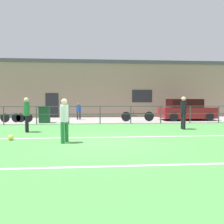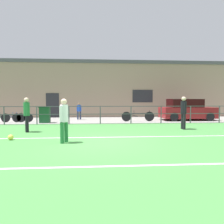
{
  "view_description": "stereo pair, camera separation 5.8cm",
  "coord_description": "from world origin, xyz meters",
  "px_view_note": "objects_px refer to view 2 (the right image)",
  "views": [
    {
      "loc": [
        -0.36,
        -7.94,
        1.59
      ],
      "look_at": [
        0.55,
        3.3,
        0.92
      ],
      "focal_mm": 34.78,
      "sensor_mm": 36.0,
      "label": 1
    },
    {
      "loc": [
        -0.3,
        -7.94,
        1.59
      ],
      "look_at": [
        0.55,
        3.3,
        0.92
      ],
      "focal_mm": 34.78,
      "sensor_mm": 36.0,
      "label": 2
    }
  ],
  "objects_px": {
    "soccer_ball_match": "(11,137)",
    "bicycle_parked_0": "(4,118)",
    "player_winger": "(27,113)",
    "player_goalkeeper": "(184,111)",
    "bicycle_parked_1": "(17,118)",
    "trash_bin_0": "(45,115)",
    "spectator_child": "(79,110)",
    "bicycle_parked_4": "(138,116)",
    "parked_car_red": "(186,110)",
    "bicycle_parked_3": "(8,118)",
    "player_striker": "(64,118)"
  },
  "relations": [
    {
      "from": "player_winger",
      "to": "spectator_child",
      "type": "xyz_separation_m",
      "value": [
        2.04,
        6.17,
        -0.19
      ]
    },
    {
      "from": "soccer_ball_match",
      "to": "trash_bin_0",
      "type": "height_order",
      "value": "trash_bin_0"
    },
    {
      "from": "parked_car_red",
      "to": "trash_bin_0",
      "type": "relative_size",
      "value": 3.6
    },
    {
      "from": "parked_car_red",
      "to": "trash_bin_0",
      "type": "xyz_separation_m",
      "value": [
        -10.19,
        -1.08,
        -0.2
      ]
    },
    {
      "from": "player_goalkeeper",
      "to": "spectator_child",
      "type": "height_order",
      "value": "player_goalkeeper"
    },
    {
      "from": "trash_bin_0",
      "to": "bicycle_parked_4",
      "type": "bearing_deg",
      "value": 3.84
    },
    {
      "from": "soccer_ball_match",
      "to": "parked_car_red",
      "type": "distance_m",
      "value": 12.41
    },
    {
      "from": "trash_bin_0",
      "to": "soccer_ball_match",
      "type": "bearing_deg",
      "value": -89.3
    },
    {
      "from": "soccer_ball_match",
      "to": "bicycle_parked_1",
      "type": "distance_m",
      "value": 6.81
    },
    {
      "from": "bicycle_parked_0",
      "to": "soccer_ball_match",
      "type": "bearing_deg",
      "value": -66.13
    },
    {
      "from": "player_striker",
      "to": "player_winger",
      "type": "xyz_separation_m",
      "value": [
        -2.17,
        2.76,
        0.03
      ]
    },
    {
      "from": "player_goalkeeper",
      "to": "player_winger",
      "type": "relative_size",
      "value": 1.04
    },
    {
      "from": "trash_bin_0",
      "to": "player_winger",
      "type": "bearing_deg",
      "value": -89.08
    },
    {
      "from": "soccer_ball_match",
      "to": "bicycle_parked_0",
      "type": "xyz_separation_m",
      "value": [
        -2.87,
        6.49,
        0.23
      ]
    },
    {
      "from": "bicycle_parked_1",
      "to": "player_goalkeeper",
      "type": "bearing_deg",
      "value": -21.99
    },
    {
      "from": "spectator_child",
      "to": "parked_car_red",
      "type": "height_order",
      "value": "parked_car_red"
    },
    {
      "from": "bicycle_parked_0",
      "to": "bicycle_parked_4",
      "type": "bearing_deg",
      "value": -0.0
    },
    {
      "from": "player_winger",
      "to": "parked_car_red",
      "type": "bearing_deg",
      "value": 94.82
    },
    {
      "from": "spectator_child",
      "to": "bicycle_parked_1",
      "type": "distance_m",
      "value": 4.44
    },
    {
      "from": "spectator_child",
      "to": "bicycle_parked_0",
      "type": "height_order",
      "value": "spectator_child"
    },
    {
      "from": "player_striker",
      "to": "trash_bin_0",
      "type": "distance_m",
      "value": 7.13
    },
    {
      "from": "bicycle_parked_4",
      "to": "player_goalkeeper",
      "type": "bearing_deg",
      "value": -67.81
    },
    {
      "from": "bicycle_parked_3",
      "to": "soccer_ball_match",
      "type": "bearing_deg",
      "value": -68.05
    },
    {
      "from": "soccer_ball_match",
      "to": "bicycle_parked_4",
      "type": "xyz_separation_m",
      "value": [
        6.3,
        6.49,
        0.27
      ]
    },
    {
      "from": "player_goalkeeper",
      "to": "trash_bin_0",
      "type": "xyz_separation_m",
      "value": [
        -8.02,
        3.6,
        -0.42
      ]
    },
    {
      "from": "player_striker",
      "to": "bicycle_parked_3",
      "type": "relative_size",
      "value": 0.7
    },
    {
      "from": "bicycle_parked_0",
      "to": "trash_bin_0",
      "type": "relative_size",
      "value": 2.06
    },
    {
      "from": "spectator_child",
      "to": "bicycle_parked_0",
      "type": "xyz_separation_m",
      "value": [
        -4.9,
        -1.74,
        -0.42
      ]
    },
    {
      "from": "spectator_child",
      "to": "trash_bin_0",
      "type": "xyz_separation_m",
      "value": [
        -2.1,
        -2.17,
        -0.19
      ]
    },
    {
      "from": "player_striker",
      "to": "parked_car_red",
      "type": "bearing_deg",
      "value": 163.96
    },
    {
      "from": "player_goalkeeper",
      "to": "bicycle_parked_1",
      "type": "relative_size",
      "value": 0.81
    },
    {
      "from": "bicycle_parked_1",
      "to": "trash_bin_0",
      "type": "height_order",
      "value": "trash_bin_0"
    },
    {
      "from": "soccer_ball_match",
      "to": "bicycle_parked_0",
      "type": "bearing_deg",
      "value": 113.87
    },
    {
      "from": "player_winger",
      "to": "bicycle_parked_4",
      "type": "xyz_separation_m",
      "value": [
        6.31,
        4.43,
        -0.57
      ]
    },
    {
      "from": "soccer_ball_match",
      "to": "bicycle_parked_1",
      "type": "relative_size",
      "value": 0.1
    },
    {
      "from": "bicycle_parked_4",
      "to": "spectator_child",
      "type": "bearing_deg",
      "value": 157.82
    },
    {
      "from": "player_goalkeeper",
      "to": "bicycle_parked_4",
      "type": "bearing_deg",
      "value": -155.56
    },
    {
      "from": "bicycle_parked_3",
      "to": "spectator_child",
      "type": "bearing_deg",
      "value": 20.54
    },
    {
      "from": "bicycle_parked_3",
      "to": "trash_bin_0",
      "type": "height_order",
      "value": "trash_bin_0"
    },
    {
      "from": "player_winger",
      "to": "soccer_ball_match",
      "type": "height_order",
      "value": "player_winger"
    },
    {
      "from": "player_goalkeeper",
      "to": "trash_bin_0",
      "type": "height_order",
      "value": "player_goalkeeper"
    },
    {
      "from": "spectator_child",
      "to": "bicycle_parked_0",
      "type": "distance_m",
      "value": 5.22
    },
    {
      "from": "soccer_ball_match",
      "to": "bicycle_parked_0",
      "type": "relative_size",
      "value": 0.1
    },
    {
      "from": "player_winger",
      "to": "bicycle_parked_3",
      "type": "relative_size",
      "value": 0.72
    },
    {
      "from": "bicycle_parked_0",
      "to": "trash_bin_0",
      "type": "height_order",
      "value": "trash_bin_0"
    },
    {
      "from": "player_winger",
      "to": "bicycle_parked_0",
      "type": "distance_m",
      "value": 5.31
    },
    {
      "from": "bicycle_parked_4",
      "to": "soccer_ball_match",
      "type": "bearing_deg",
      "value": -134.14
    },
    {
      "from": "bicycle_parked_1",
      "to": "trash_bin_0",
      "type": "xyz_separation_m",
      "value": [
        1.96,
        -0.43,
        0.23
      ]
    },
    {
      "from": "player_striker",
      "to": "bicycle_parked_4",
      "type": "relative_size",
      "value": 0.69
    },
    {
      "from": "player_goalkeeper",
      "to": "spectator_child",
      "type": "xyz_separation_m",
      "value": [
        -5.91,
        5.77,
        -0.22
      ]
    }
  ]
}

